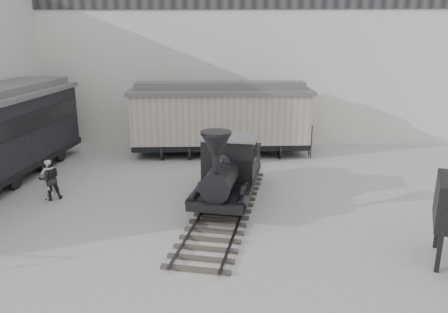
{
  "coord_description": "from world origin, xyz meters",
  "views": [
    {
      "loc": [
        1.4,
        -12.85,
        6.73
      ],
      "look_at": [
        0.7,
        3.69,
        2.0
      ],
      "focal_mm": 35.0,
      "sensor_mm": 36.0,
      "label": 1
    }
  ],
  "objects_px": {
    "boxcar": "(220,117)",
    "visitor_a": "(49,179)",
    "visitor_b": "(50,179)",
    "locomotive": "(228,174)"
  },
  "relations": [
    {
      "from": "boxcar",
      "to": "visitor_a",
      "type": "distance_m",
      "value": 10.06
    },
    {
      "from": "boxcar",
      "to": "visitor_b",
      "type": "relative_size",
      "value": 5.74
    },
    {
      "from": "visitor_a",
      "to": "visitor_b",
      "type": "bearing_deg",
      "value": -134.47
    },
    {
      "from": "boxcar",
      "to": "visitor_a",
      "type": "height_order",
      "value": "boxcar"
    },
    {
      "from": "boxcar",
      "to": "visitor_b",
      "type": "bearing_deg",
      "value": -137.21
    },
    {
      "from": "locomotive",
      "to": "visitor_b",
      "type": "relative_size",
      "value": 5.55
    },
    {
      "from": "locomotive",
      "to": "boxcar",
      "type": "distance_m",
      "value": 7.6
    },
    {
      "from": "locomotive",
      "to": "visitor_a",
      "type": "xyz_separation_m",
      "value": [
        -7.38,
        0.14,
        -0.38
      ]
    },
    {
      "from": "visitor_a",
      "to": "visitor_b",
      "type": "relative_size",
      "value": 0.99
    },
    {
      "from": "locomotive",
      "to": "visitor_b",
      "type": "xyz_separation_m",
      "value": [
        -7.38,
        0.18,
        -0.37
      ]
    }
  ]
}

